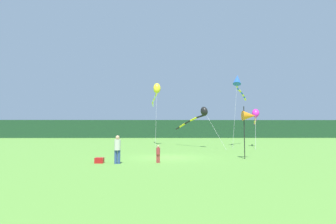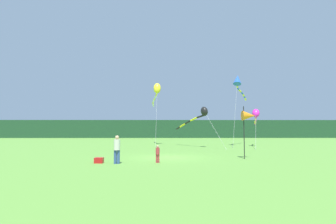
{
  "view_description": "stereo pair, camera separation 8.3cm",
  "coord_description": "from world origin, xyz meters",
  "px_view_note": "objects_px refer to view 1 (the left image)",
  "views": [
    {
      "loc": [
        -0.32,
        -19.0,
        2.05
      ],
      "look_at": [
        0.0,
        6.0,
        3.74
      ],
      "focal_mm": 27.53,
      "sensor_mm": 36.0,
      "label": 1
    },
    {
      "loc": [
        -0.24,
        -19.0,
        2.05
      ],
      "look_at": [
        0.0,
        6.0,
        3.74
      ],
      "focal_mm": 27.53,
      "sensor_mm": 36.0,
      "label": 2
    }
  ],
  "objects_px": {
    "cooler_box": "(99,160)",
    "kite_black": "(200,115)",
    "person_child": "(158,153)",
    "kite_blue": "(238,82)",
    "kite_magenta": "(255,115)",
    "kite_yellow": "(156,90)",
    "banner_flag_pole": "(249,116)",
    "person_adult": "(117,148)"
  },
  "relations": [
    {
      "from": "kite_black",
      "to": "kite_blue",
      "type": "xyz_separation_m",
      "value": [
        5.03,
        1.74,
        4.17
      ]
    },
    {
      "from": "person_adult",
      "to": "banner_flag_pole",
      "type": "xyz_separation_m",
      "value": [
        8.75,
        2.42,
        2.04
      ]
    },
    {
      "from": "kite_black",
      "to": "kite_magenta",
      "type": "height_order",
      "value": "kite_black"
    },
    {
      "from": "person_child",
      "to": "cooler_box",
      "type": "bearing_deg",
      "value": -178.09
    },
    {
      "from": "person_child",
      "to": "kite_black",
      "type": "bearing_deg",
      "value": 72.06
    },
    {
      "from": "person_adult",
      "to": "kite_black",
      "type": "bearing_deg",
      "value": 64.11
    },
    {
      "from": "banner_flag_pole",
      "to": "kite_black",
      "type": "distance_m",
      "value": 11.94
    },
    {
      "from": "kite_blue",
      "to": "kite_yellow",
      "type": "xyz_separation_m",
      "value": [
        -10.21,
        3.16,
        -0.61
      ]
    },
    {
      "from": "person_adult",
      "to": "cooler_box",
      "type": "bearing_deg",
      "value": 165.21
    },
    {
      "from": "cooler_box",
      "to": "kite_blue",
      "type": "distance_m",
      "value": 21.8
    },
    {
      "from": "kite_blue",
      "to": "banner_flag_pole",
      "type": "bearing_deg",
      "value": -103.19
    },
    {
      "from": "kite_black",
      "to": "kite_blue",
      "type": "distance_m",
      "value": 6.76
    },
    {
      "from": "kite_black",
      "to": "kite_blue",
      "type": "relative_size",
      "value": 0.97
    },
    {
      "from": "person_adult",
      "to": "kite_yellow",
      "type": "distance_m",
      "value": 20.2
    },
    {
      "from": "person_child",
      "to": "cooler_box",
      "type": "height_order",
      "value": "person_child"
    },
    {
      "from": "kite_magenta",
      "to": "person_child",
      "type": "bearing_deg",
      "value": -127.28
    },
    {
      "from": "person_child",
      "to": "kite_blue",
      "type": "height_order",
      "value": "kite_blue"
    },
    {
      "from": "person_adult",
      "to": "kite_magenta",
      "type": "distance_m",
      "value": 20.93
    },
    {
      "from": "cooler_box",
      "to": "kite_yellow",
      "type": "relative_size",
      "value": 0.06
    },
    {
      "from": "banner_flag_pole",
      "to": "kite_blue",
      "type": "xyz_separation_m",
      "value": [
        3.17,
        13.51,
        4.97
      ]
    },
    {
      "from": "person_adult",
      "to": "banner_flag_pole",
      "type": "height_order",
      "value": "banner_flag_pole"
    },
    {
      "from": "kite_black",
      "to": "kite_blue",
      "type": "bearing_deg",
      "value": 19.05
    },
    {
      "from": "person_adult",
      "to": "kite_black",
      "type": "distance_m",
      "value": 16.03
    },
    {
      "from": "kite_black",
      "to": "kite_magenta",
      "type": "xyz_separation_m",
      "value": [
        6.96,
        1.23,
        0.06
      ]
    },
    {
      "from": "cooler_box",
      "to": "kite_yellow",
      "type": "distance_m",
      "value": 20.31
    },
    {
      "from": "person_child",
      "to": "kite_blue",
      "type": "relative_size",
      "value": 0.12
    },
    {
      "from": "banner_flag_pole",
      "to": "kite_magenta",
      "type": "relative_size",
      "value": 0.46
    },
    {
      "from": "person_child",
      "to": "cooler_box",
      "type": "relative_size",
      "value": 2.08
    },
    {
      "from": "cooler_box",
      "to": "kite_black",
      "type": "distance_m",
      "value": 16.45
    },
    {
      "from": "person_child",
      "to": "kite_black",
      "type": "relative_size",
      "value": 0.12
    },
    {
      "from": "person_adult",
      "to": "person_child",
      "type": "xyz_separation_m",
      "value": [
        2.43,
        0.42,
        -0.34
      ]
    },
    {
      "from": "person_adult",
      "to": "banner_flag_pole",
      "type": "distance_m",
      "value": 9.3
    },
    {
      "from": "person_child",
      "to": "kite_yellow",
      "type": "distance_m",
      "value": 19.86
    },
    {
      "from": "person_adult",
      "to": "kite_yellow",
      "type": "height_order",
      "value": "kite_yellow"
    },
    {
      "from": "cooler_box",
      "to": "person_child",
      "type": "bearing_deg",
      "value": 1.91
    },
    {
      "from": "person_child",
      "to": "kite_blue",
      "type": "bearing_deg",
      "value": 58.54
    },
    {
      "from": "kite_black",
      "to": "kite_yellow",
      "type": "bearing_deg",
      "value": 136.62
    },
    {
      "from": "banner_flag_pole",
      "to": "person_adult",
      "type": "bearing_deg",
      "value": -164.53
    },
    {
      "from": "cooler_box",
      "to": "banner_flag_pole",
      "type": "bearing_deg",
      "value": 12.09
    },
    {
      "from": "cooler_box",
      "to": "kite_blue",
      "type": "xyz_separation_m",
      "value": [
        13.06,
        15.62,
        7.79
      ]
    },
    {
      "from": "kite_magenta",
      "to": "cooler_box",
      "type": "bearing_deg",
      "value": -134.75
    },
    {
      "from": "person_child",
      "to": "kite_magenta",
      "type": "height_order",
      "value": "kite_magenta"
    }
  ]
}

